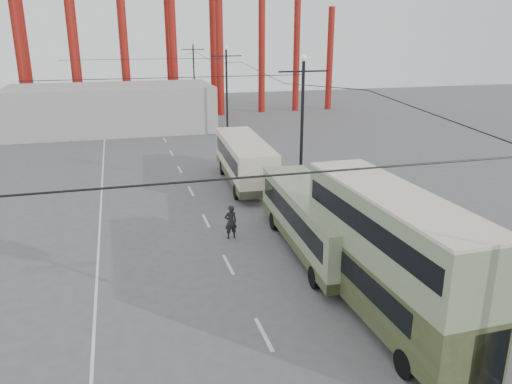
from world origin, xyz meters
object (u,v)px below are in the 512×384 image
object	(u,v)px
single_decker_green	(312,219)
single_decker_cream	(244,159)
double_decker_bus	(390,252)
pedestrian	(231,222)

from	to	relation	value
single_decker_green	single_decker_cream	distance (m)	12.28
double_decker_bus	pedestrian	size ratio (longest dim) A/B	5.22
double_decker_bus	single_decker_cream	bearing A→B (deg)	90.88
single_decker_green	pedestrian	xyz separation A→B (m)	(-3.55, 2.72, -0.80)
double_decker_bus	single_decker_green	xyz separation A→B (m)	(-0.30, 6.77, -1.17)
single_decker_cream	pedestrian	distance (m)	10.13
single_decker_green	pedestrian	bearing A→B (deg)	145.33
double_decker_bus	single_decker_green	bearing A→B (deg)	91.46
double_decker_bus	pedestrian	world-z (taller)	double_decker_bus
single_decker_green	single_decker_cream	size ratio (longest dim) A/B	1.02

